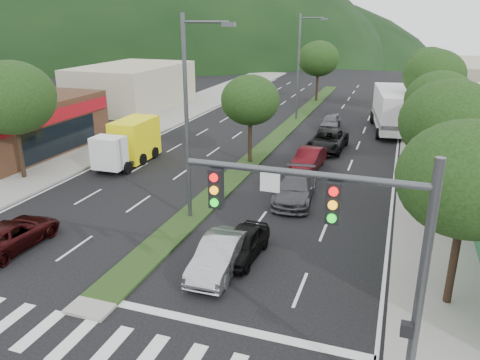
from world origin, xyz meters
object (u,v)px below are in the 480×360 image
at_px(box_truck, 130,143).
at_px(car_queue_a, 242,244).
at_px(car_queue_d, 328,141).
at_px(tree_med_near, 250,100).
at_px(car_queue_c, 309,159).
at_px(tree_med_far, 318,59).
at_px(tree_r_b, 450,122).
at_px(tree_l_a, 12,98).
at_px(tree_r_d, 434,75).
at_px(streetlight_near, 190,111).
at_px(streetlight_mid, 301,62).
at_px(car_queue_b, 295,188).
at_px(tree_r_a, 468,179).
at_px(motorhome, 392,109).
at_px(tree_r_e, 429,67).
at_px(suv_maroon, 13,234).
at_px(tree_r_c, 440,101).
at_px(traffic_signal, 357,245).
at_px(car_queue_e, 330,121).
at_px(sedan_silver, 220,255).

bearing_deg(box_truck, car_queue_a, 137.44).
bearing_deg(car_queue_d, tree_med_near, -130.62).
bearing_deg(car_queue_c, tree_med_far, 103.00).
xyz_separation_m(tree_r_b, tree_l_a, (-24.50, -2.00, 0.15)).
bearing_deg(tree_r_d, streetlight_near, -118.20).
distance_m(tree_med_near, streetlight_mid, 15.05).
distance_m(tree_med_far, car_queue_b, 32.55).
distance_m(tree_r_a, motorhome, 27.66).
height_order(tree_r_e, suv_maroon, tree_r_e).
bearing_deg(streetlight_near, tree_r_c, 45.49).
bearing_deg(tree_med_near, tree_r_c, 9.46).
height_order(traffic_signal, car_queue_e, traffic_signal).
bearing_deg(streetlight_mid, car_queue_a, -82.53).
height_order(tree_r_a, box_truck, tree_r_a).
bearing_deg(sedan_silver, suv_maroon, -175.31).
distance_m(tree_r_b, tree_med_far, 34.18).
relative_size(sedan_silver, car_queue_e, 1.06).
bearing_deg(streetlight_near, car_queue_d, 73.38).
bearing_deg(streetlight_near, sedan_silver, -54.51).
height_order(tree_r_b, sedan_silver, tree_r_b).
bearing_deg(tree_med_near, car_queue_c, -0.23).
bearing_deg(suv_maroon, car_queue_c, -122.50).
xyz_separation_m(streetlight_near, car_queue_b, (4.38, 4.06, -4.85)).
bearing_deg(tree_med_far, streetlight_mid, -88.93).
bearing_deg(traffic_signal, car_queue_a, 128.53).
bearing_deg(tree_med_far, tree_r_e, -18.43).
bearing_deg(tree_l_a, car_queue_c, 25.56).
xyz_separation_m(tree_l_a, streetlight_mid, (12.71, 23.00, 0.40)).
xyz_separation_m(tree_med_far, box_truck, (-7.94, -28.70, -3.61)).
xyz_separation_m(tree_r_e, car_queue_b, (-7.42, -27.94, -4.16)).
height_order(traffic_signal, tree_med_near, traffic_signal).
bearing_deg(car_queue_b, traffic_signal, -76.47).
height_order(tree_l_a, streetlight_mid, streetlight_mid).
xyz_separation_m(car_queue_b, motorhome, (4.42, 19.28, 1.21)).
distance_m(streetlight_mid, box_truck, 19.93).
bearing_deg(tree_l_a, car_queue_a, -17.23).
distance_m(tree_med_near, box_truck, 8.92).
bearing_deg(motorhome, tree_r_e, 62.97).
xyz_separation_m(sedan_silver, box_truck, (-11.32, 11.75, 0.69)).
bearing_deg(car_queue_a, traffic_signal, -48.77).
relative_size(tree_r_c, sedan_silver, 1.51).
bearing_deg(car_queue_b, car_queue_e, 87.95).
bearing_deg(car_queue_b, tree_r_e, 70.55).
height_order(tree_r_b, tree_med_far, tree_r_b).
xyz_separation_m(streetlight_mid, sedan_silver, (3.17, -29.45, -4.87)).
xyz_separation_m(tree_r_c, suv_maroon, (-18.14, -17.51, -4.12)).
xyz_separation_m(tree_r_c, motorhome, (-3.00, 11.35, -2.80)).
bearing_deg(car_queue_c, tree_r_e, 74.32).
relative_size(tree_med_near, car_queue_a, 1.58).
bearing_deg(car_queue_c, box_truck, -163.68).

